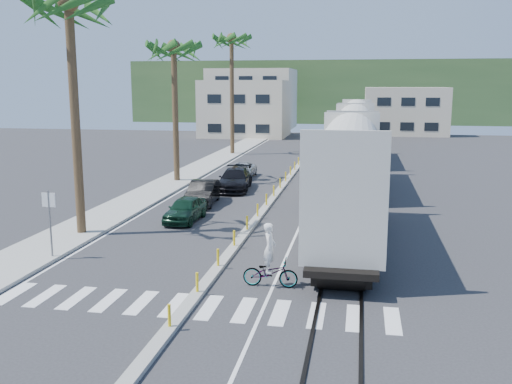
# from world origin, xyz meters

# --- Properties ---
(ground) EXTENTS (140.00, 140.00, 0.00)m
(ground) POSITION_xyz_m (0.00, 0.00, 0.00)
(ground) COLOR #28282B
(ground) RESTS_ON ground
(sidewalk) EXTENTS (3.00, 90.00, 0.15)m
(sidewalk) POSITION_xyz_m (-8.50, 25.00, 0.07)
(sidewalk) COLOR gray
(sidewalk) RESTS_ON ground
(rails) EXTENTS (1.56, 100.00, 0.06)m
(rails) POSITION_xyz_m (5.00, 28.00, 0.03)
(rails) COLOR black
(rails) RESTS_ON ground
(median) EXTENTS (0.45, 60.00, 0.85)m
(median) POSITION_xyz_m (0.00, 19.96, 0.09)
(median) COLOR gray
(median) RESTS_ON ground
(crosswalk) EXTENTS (14.00, 2.20, 0.01)m
(crosswalk) POSITION_xyz_m (0.00, -2.00, 0.01)
(crosswalk) COLOR silver
(crosswalk) RESTS_ON ground
(lane_markings) EXTENTS (9.42, 90.00, 0.01)m
(lane_markings) POSITION_xyz_m (-2.15, 25.00, 0.00)
(lane_markings) COLOR silver
(lane_markings) RESTS_ON ground
(freight_train) EXTENTS (3.00, 60.94, 5.85)m
(freight_train) POSITION_xyz_m (5.00, 27.06, 2.91)
(freight_train) COLOR beige
(freight_train) RESTS_ON ground
(palm_trees) EXTENTS (3.50, 37.20, 13.75)m
(palm_trees) POSITION_xyz_m (-8.10, 22.70, 10.81)
(palm_trees) COLOR brown
(palm_trees) RESTS_ON ground
(street_sign) EXTENTS (0.60, 0.08, 3.00)m
(street_sign) POSITION_xyz_m (-7.30, 2.00, 1.97)
(street_sign) COLOR slate
(street_sign) RESTS_ON ground
(buildings) EXTENTS (38.00, 27.00, 10.00)m
(buildings) POSITION_xyz_m (-6.41, 71.66, 4.36)
(buildings) COLOR beige
(buildings) RESTS_ON ground
(hillside) EXTENTS (80.00, 20.00, 12.00)m
(hillside) POSITION_xyz_m (0.00, 100.00, 6.00)
(hillside) COLOR #385628
(hillside) RESTS_ON ground
(car_lead) EXTENTS (1.79, 4.00, 1.33)m
(car_lead) POSITION_xyz_m (-3.79, 9.74, 0.67)
(car_lead) COLOR black
(car_lead) RESTS_ON ground
(car_second) EXTENTS (2.20, 4.71, 1.48)m
(car_second) POSITION_xyz_m (-4.05, 14.26, 0.74)
(car_second) COLOR black
(car_second) RESTS_ON ground
(car_third) EXTENTS (3.06, 5.61, 1.52)m
(car_third) POSITION_xyz_m (-3.16, 19.40, 0.76)
(car_third) COLOR black
(car_third) RESTS_ON ground
(car_rear) EXTENTS (2.19, 4.43, 1.21)m
(car_rear) POSITION_xyz_m (-3.84, 24.83, 0.60)
(car_rear) COLOR #B2B4B7
(car_rear) RESTS_ON ground
(cyclist) EXTENTS (0.73, 2.04, 2.42)m
(cyclist) POSITION_xyz_m (2.39, 0.38, 0.79)
(cyclist) COLOR #9EA0A5
(cyclist) RESTS_ON ground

